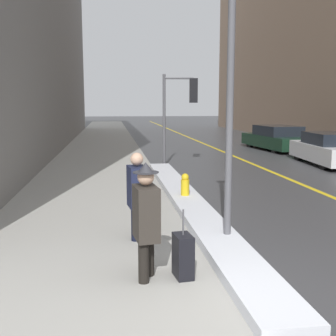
# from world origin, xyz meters

# --- Properties ---
(ground_plane) EXTENTS (160.00, 160.00, 0.00)m
(ground_plane) POSITION_xyz_m (0.00, 0.00, 0.00)
(ground_plane) COLOR #38383A
(sidewalk_slab) EXTENTS (4.00, 80.00, 0.01)m
(sidewalk_slab) POSITION_xyz_m (-2.00, 15.00, 0.01)
(sidewalk_slab) COLOR #9E9B93
(sidewalk_slab) RESTS_ON ground
(road_centre_stripe) EXTENTS (0.16, 80.00, 0.00)m
(road_centre_stripe) POSITION_xyz_m (4.00, 15.00, 0.00)
(road_centre_stripe) COLOR gold
(road_centre_stripe) RESTS_ON ground
(snow_bank_curb) EXTENTS (0.71, 11.63, 0.17)m
(snow_bank_curb) POSITION_xyz_m (0.21, 5.07, 0.09)
(snow_bank_curb) COLOR silver
(snow_bank_curb) RESTS_ON ground
(building_facade_right) EXTENTS (6.00, 36.00, 14.67)m
(building_facade_right) POSITION_xyz_m (13.00, 22.00, 7.33)
(building_facade_right) COLOR #846B56
(building_facade_right) RESTS_ON ground
(lamp_post) EXTENTS (0.28, 0.28, 4.96)m
(lamp_post) POSITION_xyz_m (0.37, 2.29, 2.97)
(lamp_post) COLOR #515156
(lamp_post) RESTS_ON ground
(traffic_light_near) EXTENTS (1.31, 0.33, 3.44)m
(traffic_light_near) POSITION_xyz_m (1.17, 11.37, 2.48)
(traffic_light_near) COLOR #515156
(traffic_light_near) RESTS_ON ground
(pedestrian_in_fedora) EXTENTS (0.34, 0.52, 1.59)m
(pedestrian_in_fedora) POSITION_xyz_m (-1.10, 1.00, 0.87)
(pedestrian_in_fedora) COLOR black
(pedestrian_in_fedora) RESTS_ON ground
(pedestrian_in_glasses) EXTENTS (0.35, 0.52, 1.52)m
(pedestrian_in_glasses) POSITION_xyz_m (-1.11, 2.74, 0.84)
(pedestrian_in_glasses) COLOR black
(pedestrian_in_glasses) RESTS_ON ground
(parked_car_white) EXTENTS (2.13, 4.34, 1.25)m
(parked_car_white) POSITION_xyz_m (6.94, 10.92, 0.60)
(parked_car_white) COLOR silver
(parked_car_white) RESTS_ON ground
(parked_car_dark_green) EXTENTS (2.28, 4.88, 1.25)m
(parked_car_dark_green) POSITION_xyz_m (6.98, 16.43, 0.59)
(parked_car_dark_green) COLOR black
(parked_car_dark_green) RESTS_ON ground
(rolling_suitcase) EXTENTS (0.26, 0.38, 0.95)m
(rolling_suitcase) POSITION_xyz_m (-0.61, 0.99, 0.30)
(rolling_suitcase) COLOR black
(rolling_suitcase) RESTS_ON ground
(fire_hydrant) EXTENTS (0.20, 0.20, 0.70)m
(fire_hydrant) POSITION_xyz_m (0.20, 5.38, 0.35)
(fire_hydrant) COLOR gold
(fire_hydrant) RESTS_ON ground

